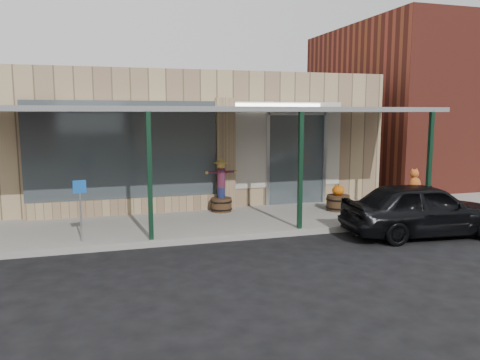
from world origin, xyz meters
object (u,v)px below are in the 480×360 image
object	(u,v)px
barrel_scarecrow	(221,194)
barrel_pumpkin	(338,201)
handicap_sign	(80,202)
parked_sedan	(423,209)

from	to	relation	value
barrel_scarecrow	barrel_pumpkin	xyz separation A→B (m)	(3.30, -0.83, -0.24)
barrel_scarecrow	barrel_pumpkin	world-z (taller)	barrel_scarecrow
handicap_sign	parked_sedan	world-z (taller)	parked_sedan
barrel_scarecrow	handicap_sign	size ratio (longest dim) A/B	1.13
barrel_pumpkin	parked_sedan	world-z (taller)	parked_sedan
barrel_pumpkin	handicap_sign	xyz separation A→B (m)	(-7.04, -1.42, 0.60)
barrel_scarecrow	handicap_sign	xyz separation A→B (m)	(-3.74, -2.25, 0.36)
handicap_sign	parked_sedan	bearing A→B (deg)	-23.47
handicap_sign	barrel_scarecrow	bearing A→B (deg)	16.52
barrel_scarecrow	barrel_pumpkin	size ratio (longest dim) A/B	1.94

